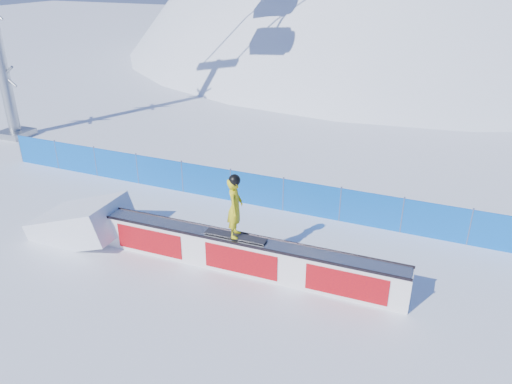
% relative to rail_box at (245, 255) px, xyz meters
% --- Properties ---
extents(ground, '(160.00, 160.00, 0.00)m').
position_rel_rail_box_xyz_m(ground, '(-1.31, -0.53, -0.53)').
color(ground, white).
rests_on(ground, ground).
extents(snow_hill, '(64.00, 64.00, 64.00)m').
position_rel_rail_box_xyz_m(snow_hill, '(-1.31, 41.47, -18.53)').
color(snow_hill, white).
rests_on(snow_hill, ground).
extents(safety_fence, '(22.05, 0.05, 1.30)m').
position_rel_rail_box_xyz_m(safety_fence, '(-1.31, 3.97, 0.07)').
color(safety_fence, blue).
rests_on(safety_fence, ground).
extents(rail_box, '(8.93, 0.80, 1.07)m').
position_rel_rail_box_xyz_m(rail_box, '(0.00, 0.00, 0.00)').
color(rail_box, white).
rests_on(rail_box, ground).
extents(snow_ramp, '(3.04, 1.94, 1.88)m').
position_rel_rail_box_xyz_m(snow_ramp, '(-5.57, -0.11, -0.53)').
color(snow_ramp, white).
rests_on(snow_ramp, ground).
extents(snowboarder, '(1.77, 0.70, 1.84)m').
position_rel_rail_box_xyz_m(snowboarder, '(-0.27, -0.01, 1.45)').
color(snowboarder, black).
rests_on(snowboarder, rail_box).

